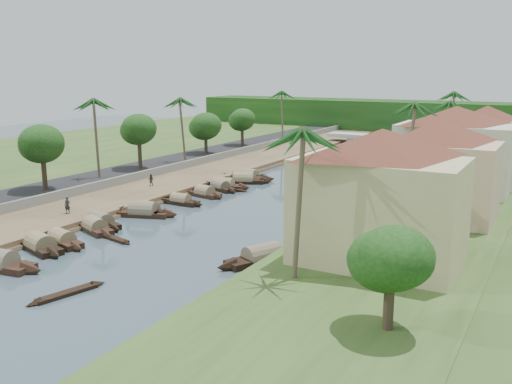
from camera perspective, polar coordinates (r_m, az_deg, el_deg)
The scene contains 47 objects.
ground at distance 55.05m, azimuth -6.74°, elevation -4.41°, with size 220.00×220.00×0.00m, color #3B4E59.
left_bank at distance 79.84m, azimuth -7.79°, elevation 1.06°, with size 10.00×180.00×0.80m, color brown.
right_bank at distance 65.65m, azimuth 17.60°, elevation -1.64°, with size 16.00×180.00×1.20m, color #2D491D.
road at distance 85.06m, azimuth -12.40°, elevation 1.77°, with size 8.00×180.00×1.40m, color black.
retaining_wall at distance 82.21m, azimuth -10.16°, elevation 1.97°, with size 0.40×180.00×1.10m, color slate.
far_left_fill at distance 104.28m, azimuth -23.47°, elevation 2.91°, with size 45.00×220.00×1.35m, color #2D491D.
treeline at distance 146.56m, azimuth 16.70°, elevation 7.10°, with size 120.00×14.00×8.00m.
bridge at distance 119.69m, azimuth 13.72°, elevation 5.14°, with size 28.00×4.00×2.40m.
building_near at distance 43.48m, azimuth 12.25°, elevation -0.37°, with size 14.85×14.85×10.20m.
building_mid at distance 58.60m, azimuth 17.72°, elevation 2.27°, with size 14.11×14.11×9.70m.
building_far at distance 72.38m, azimuth 19.16°, elevation 4.16°, with size 15.59×15.59×10.20m.
building_distant at distance 91.96m, azimuth 21.94°, elevation 5.20°, with size 12.62×12.62×9.20m.
sampan_1 at distance 53.81m, azimuth -20.75°, elevation -5.06°, with size 7.76×3.96×2.26m.
sampan_2 at distance 54.95m, azimuth -18.84°, elevation -4.57°, with size 7.50×3.41×1.98m.
sampan_3 at distance 60.14m, azimuth -15.27°, elevation -2.92°, with size 7.72×3.85×2.07m.
sampan_4 at distance 58.26m, azimuth -15.80°, elevation -3.44°, with size 7.22×4.18×2.06m.
sampan_5 at distance 63.89m, azimuth -10.67°, elevation -1.82°, with size 6.40×2.91×2.02m.
sampan_6 at distance 63.14m, azimuth -11.22°, elevation -2.00°, with size 8.25×4.24×2.39m.
sampan_7 at distance 67.90m, azimuth -7.52°, elevation -0.89°, with size 6.59×1.67×1.81m.
sampan_8 at distance 71.74m, azimuth -5.16°, elevation -0.13°, with size 6.54×2.78×2.01m.
sampan_9 at distance 75.44m, azimuth -3.62°, elevation 0.50°, with size 7.25×4.12×1.89m.
sampan_10 at distance 76.43m, azimuth -3.27°, elevation 0.66°, with size 7.88×3.11×2.14m.
sampan_11 at distance 79.94m, azimuth -1.27°, elevation 1.19°, with size 8.18×4.89×2.33m.
sampan_12 at distance 82.27m, azimuth -1.22°, elevation 1.51°, with size 9.51×3.95×2.23m.
sampan_13 at distance 83.57m, azimuth -0.67°, elevation 1.67°, with size 6.73×2.48×1.86m.
sampan_14 at distance 47.45m, azimuth 0.61°, elevation -6.52°, with size 5.39×8.87×2.19m.
sampan_15 at distance 59.54m, azimuth 7.17°, elevation -2.73°, with size 2.21×7.77×2.07m.
sampan_16 at distance 69.25m, azimuth 10.52°, elevation -0.73°, with size 4.17×8.80×2.14m.
canoe_0 at distance 43.01m, azimuth -18.37°, elevation -9.63°, with size 2.29×6.24×0.82m.
canoe_1 at distance 54.76m, azimuth -13.76°, elevation -4.66°, with size 4.29×1.65×0.69m.
canoe_2 at distance 75.04m, azimuth -2.56°, elevation 0.21°, with size 4.88×1.03×0.70m.
palm_0 at distance 38.44m, azimuth 4.21°, elevation 5.76°, with size 3.20×3.20×11.95m.
palm_1 at distance 50.41m, azimuth 11.43°, elevation 4.70°, with size 3.20×3.20×9.81m.
palm_2 at distance 65.81m, azimuth 14.94°, elevation 8.25°, with size 3.20×3.20×12.19m.
palm_3 at distance 81.44m, azimuth 18.43°, elevation 8.31°, with size 3.20×3.20×11.60m.
palm_5 at distance 78.45m, azimuth -15.83°, elevation 8.63°, with size 3.20×3.20×11.81m.
palm_6 at distance 89.99m, azimuth -7.32°, elevation 9.03°, with size 3.20×3.20×11.24m.
palm_7 at distance 99.01m, azimuth 19.23°, elevation 9.17°, with size 3.20×3.20×12.23m.
palm_8 at distance 116.66m, azimuth 2.70°, elevation 9.83°, with size 3.20×3.20×11.31m.
tree_2 at distance 72.70m, azimuth -20.62°, elevation 4.45°, with size 5.26×5.26×7.69m.
tree_3 at distance 85.04m, azimuth -11.64°, elevation 6.08°, with size 5.09×5.09×7.76m.
tree_4 at distance 98.95m, azimuth -5.07°, elevation 6.51°, with size 5.31×5.31×6.81m.
tree_5 at distance 109.51m, azimuth -1.39°, elevation 7.18°, with size 4.78×4.78×6.78m.
tree_6 at distance 75.25m, azimuth 23.44°, elevation 4.51°, with size 4.17×4.17×7.55m.
tree_7 at distance 32.56m, azimuth 13.34°, elevation -6.67°, with size 4.25×4.25×5.91m.
person_near at distance 62.93m, azimuth -18.34°, elevation -1.26°, with size 0.64×0.42×1.76m, color #23232A.
person_far at distance 75.22m, azimuth -10.47°, elevation 1.19°, with size 0.75×0.59×1.55m, color #352F25.
Camera 1 is at (30.91, -42.79, 15.60)m, focal length 40.00 mm.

